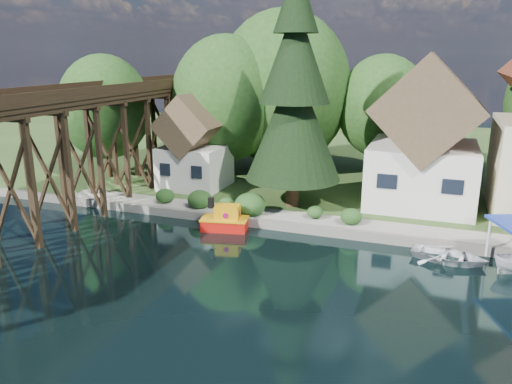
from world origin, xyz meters
TOP-DOWN VIEW (x-y plane):
  - ground at (0.00, 0.00)m, footprint 140.00×140.00m
  - bank at (0.00, 34.00)m, footprint 140.00×52.00m
  - seawall at (4.00, 8.00)m, footprint 60.00×0.40m
  - promenade at (6.00, 9.30)m, footprint 50.00×2.60m
  - trestle_bridge at (-16.00, 5.17)m, footprint 4.12×44.18m
  - house_left at (7.00, 16.00)m, footprint 7.64×8.64m
  - shed at (-11.00, 14.50)m, footprint 5.09×5.40m
  - bg_trees at (1.00, 21.25)m, footprint 49.90×13.30m
  - shrubs at (-4.60, 9.26)m, footprint 15.76×2.47m
  - conifer at (-1.82, 12.10)m, footprint 6.87×6.87m
  - tugboat at (-4.95, 6.82)m, footprint 3.37×2.28m
  - boat_white_a at (9.10, 6.38)m, footprint 4.59×3.64m

SIDE VIEW (x-z plane):
  - ground at x=0.00m, z-range 0.00..0.00m
  - bank at x=0.00m, z-range 0.00..0.50m
  - seawall at x=4.00m, z-range 0.00..0.62m
  - boat_white_a at x=9.10m, z-range 0.00..0.86m
  - promenade at x=6.00m, z-range 0.50..0.56m
  - tugboat at x=-4.95m, z-range -0.45..1.80m
  - shrubs at x=-4.60m, z-range 0.38..2.08m
  - shed at x=-11.00m, z-range -0.10..7.75m
  - house_left at x=7.00m, z-range -0.37..10.65m
  - trestle_bridge at x=-16.00m, z-range 0.70..10.00m
  - bg_trees at x=1.00m, z-range 2.00..12.57m
  - conifer at x=-1.82m, z-range 0.19..17.10m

